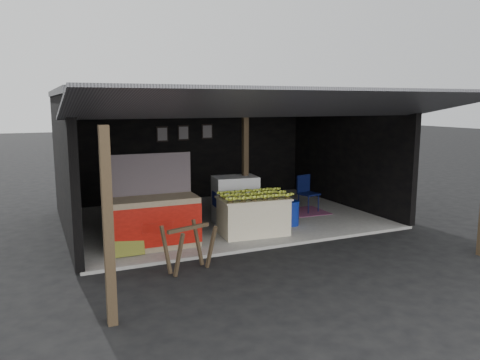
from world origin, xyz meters
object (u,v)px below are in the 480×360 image
banana_table (253,216)px  neighbor_stall (153,220)px  sawhorse (189,243)px  white_crate (235,200)px  water_barrel (291,214)px  plastic_chair (306,190)px

banana_table → neighbor_stall: bearing=-175.2°
neighbor_stall → banana_table: bearing=1.0°
sawhorse → banana_table: bearing=20.4°
sawhorse → white_crate: bearing=35.0°
white_crate → sawhorse: size_ratio=1.26×
water_barrel → plastic_chair: plastic_chair is taller
plastic_chair → white_crate: bearing=178.0°
white_crate → sawhorse: white_crate is taller
water_barrel → neighbor_stall: bearing=-174.8°
banana_table → white_crate: size_ratio=1.39×
banana_table → white_crate: (0.02, 0.97, 0.14)m
banana_table → plastic_chair: size_ratio=1.63×
neighbor_stall → sawhorse: 1.43m
neighbor_stall → sawhorse: bearing=-78.5°
white_crate → neighbor_stall: neighbor_stall is taller
white_crate → water_barrel: (1.05, -0.67, -0.27)m
water_barrel → banana_table: bearing=-164.5°
white_crate → plastic_chair: (2.11, 0.39, 0.00)m
banana_table → plastic_chair: bearing=37.5°
neighbor_stall → white_crate: bearing=25.7°
sawhorse → water_barrel: bearing=13.4°
neighbor_stall → water_barrel: 3.20m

